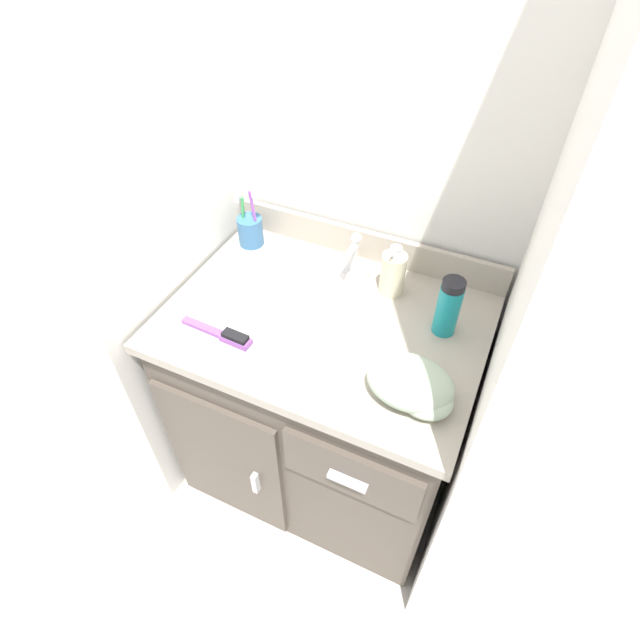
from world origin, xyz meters
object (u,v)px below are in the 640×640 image
(soap_dispenser, at_px, (393,273))
(hand_towel, at_px, (414,386))
(shaving_cream_can, at_px, (448,307))
(hairbrush, at_px, (225,335))
(toothbrush_cup, at_px, (250,230))

(soap_dispenser, distance_m, hand_towel, 0.36)
(hand_towel, bearing_deg, shaving_cream_can, 87.87)
(shaving_cream_can, xyz_separation_m, hand_towel, (-0.01, -0.23, -0.04))
(soap_dispenser, height_order, hairbrush, soap_dispenser)
(toothbrush_cup, bearing_deg, hairbrush, -68.91)
(shaving_cream_can, relative_size, hairbrush, 0.80)
(toothbrush_cup, bearing_deg, hand_towel, -29.32)
(shaving_cream_can, relative_size, hand_towel, 0.80)
(shaving_cream_can, height_order, hairbrush, shaving_cream_can)
(soap_dispenser, height_order, shaving_cream_can, shaving_cream_can)
(shaving_cream_can, bearing_deg, hairbrush, -152.14)
(toothbrush_cup, height_order, hand_towel, toothbrush_cup)
(hand_towel, bearing_deg, toothbrush_cup, 150.68)
(toothbrush_cup, relative_size, soap_dispenser, 1.28)
(toothbrush_cup, relative_size, shaving_cream_can, 1.21)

